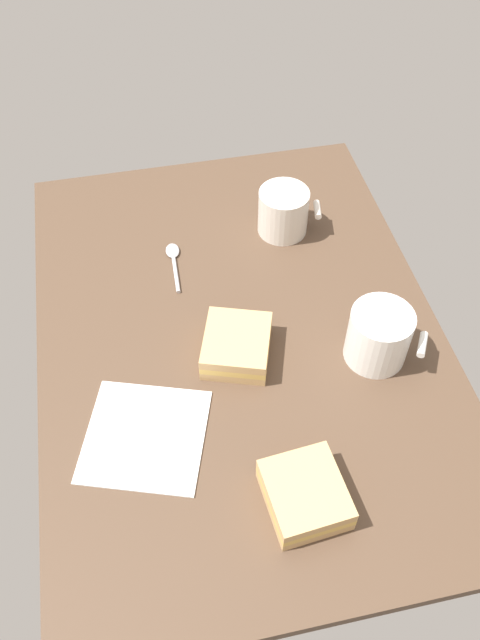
{
  "coord_description": "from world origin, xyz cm",
  "views": [
    {
      "loc": [
        -63.09,
        13.27,
        83.58
      ],
      "look_at": [
        0.0,
        0.0,
        5.0
      ],
      "focal_mm": 36.39,
      "sensor_mm": 36.0,
      "label": 1
    }
  ],
  "objects_px": {
    "coffee_mug_black": "(283,211)",
    "coffee_mug_milky": "(379,336)",
    "sandwich_main": "(305,495)",
    "paper_napkin": "(145,436)",
    "spoon": "(174,259)",
    "sandwich_side": "(237,346)"
  },
  "relations": [
    {
      "from": "coffee_mug_black",
      "to": "coffee_mug_milky",
      "type": "relative_size",
      "value": 0.95
    },
    {
      "from": "coffee_mug_milky",
      "to": "sandwich_main",
      "type": "relative_size",
      "value": 1.02
    },
    {
      "from": "coffee_mug_milky",
      "to": "sandwich_main",
      "type": "distance_m",
      "value": 0.27
    },
    {
      "from": "coffee_mug_black",
      "to": "sandwich_main",
      "type": "xyz_separation_m",
      "value": [
        -0.52,
        0.1,
        -0.02
      ]
    },
    {
      "from": "coffee_mug_black",
      "to": "paper_napkin",
      "type": "height_order",
      "value": "coffee_mug_black"
    },
    {
      "from": "sandwich_main",
      "to": "spoon",
      "type": "height_order",
      "value": "sandwich_main"
    },
    {
      "from": "sandwich_main",
      "to": "spoon",
      "type": "relative_size",
      "value": 0.99
    },
    {
      "from": "coffee_mug_milky",
      "to": "sandwich_main",
      "type": "bearing_deg",
      "value": 140.84
    },
    {
      "from": "coffee_mug_black",
      "to": "sandwich_side",
      "type": "height_order",
      "value": "coffee_mug_black"
    },
    {
      "from": "coffee_mug_black",
      "to": "sandwich_main",
      "type": "relative_size",
      "value": 0.97
    },
    {
      "from": "sandwich_side",
      "to": "spoon",
      "type": "xyz_separation_m",
      "value": [
        0.22,
        0.07,
        -0.02
      ]
    },
    {
      "from": "sandwich_main",
      "to": "spoon",
      "type": "distance_m",
      "value": 0.49
    },
    {
      "from": "paper_napkin",
      "to": "coffee_mug_black",
      "type": "bearing_deg",
      "value": -38.16
    },
    {
      "from": "sandwich_side",
      "to": "paper_napkin",
      "type": "distance_m",
      "value": 0.2
    },
    {
      "from": "coffee_mug_milky",
      "to": "paper_napkin",
      "type": "distance_m",
      "value": 0.38
    },
    {
      "from": "sandwich_side",
      "to": "paper_napkin",
      "type": "relative_size",
      "value": 0.81
    },
    {
      "from": "sandwich_side",
      "to": "paper_napkin",
      "type": "bearing_deg",
      "value": 126.41
    },
    {
      "from": "spoon",
      "to": "sandwich_side",
      "type": "bearing_deg",
      "value": -163.25
    },
    {
      "from": "spoon",
      "to": "paper_napkin",
      "type": "relative_size",
      "value": 0.71
    },
    {
      "from": "coffee_mug_milky",
      "to": "sandwich_main",
      "type": "height_order",
      "value": "coffee_mug_milky"
    },
    {
      "from": "spoon",
      "to": "coffee_mug_black",
      "type": "bearing_deg",
      "value": -79.3
    },
    {
      "from": "coffee_mug_black",
      "to": "sandwich_main",
      "type": "distance_m",
      "value": 0.53
    }
  ]
}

